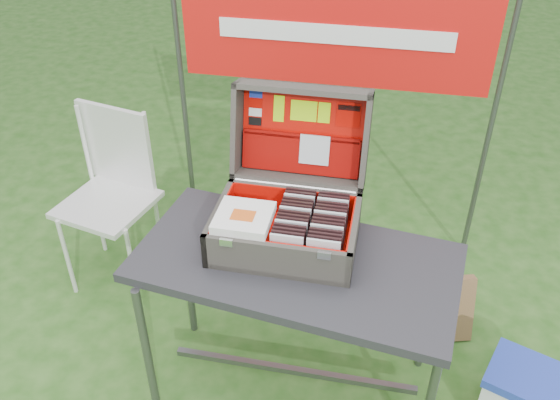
% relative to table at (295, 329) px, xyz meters
% --- Properties ---
extents(ground, '(80.00, 80.00, 0.00)m').
position_rel_table_xyz_m(ground, '(-0.02, 0.08, -0.40)').
color(ground, '#225316').
rests_on(ground, ground).
extents(table, '(1.34, 0.80, 0.79)m').
position_rel_table_xyz_m(table, '(0.00, 0.00, 0.00)').
color(table, '#26262A').
rests_on(table, ground).
extents(table_top, '(1.34, 0.80, 0.04)m').
position_rel_table_xyz_m(table_top, '(0.00, 0.00, 0.38)').
color(table_top, '#26262A').
rests_on(table_top, ground).
extents(table_leg_fl, '(0.04, 0.04, 0.75)m').
position_rel_table_xyz_m(table_leg_fl, '(-0.58, -0.26, -0.02)').
color(table_leg_fl, '#59595B').
rests_on(table_leg_fl, ground).
extents(table_leg_bl, '(0.04, 0.04, 0.75)m').
position_rel_table_xyz_m(table_leg_bl, '(-0.58, 0.26, -0.02)').
color(table_leg_bl, '#59595B').
rests_on(table_leg_bl, ground).
extents(table_leg_br, '(0.04, 0.04, 0.75)m').
position_rel_table_xyz_m(table_leg_br, '(0.58, 0.26, -0.02)').
color(table_leg_br, '#59595B').
rests_on(table_leg_br, ground).
extents(table_brace, '(1.12, 0.03, 0.03)m').
position_rel_table_xyz_m(table_brace, '(0.00, 0.00, -0.28)').
color(table_brace, '#59595B').
rests_on(table_brace, ground).
extents(suitcase, '(0.57, 0.57, 0.53)m').
position_rel_table_xyz_m(suitcase, '(-0.06, 0.14, 0.66)').
color(suitcase, '#524E46').
rests_on(suitcase, table).
extents(suitcase_base_bottom, '(0.57, 0.41, 0.02)m').
position_rel_table_xyz_m(suitcase_base_bottom, '(-0.06, 0.08, 0.41)').
color(suitcase_base_bottom, '#524E46').
rests_on(suitcase_base_bottom, table_top).
extents(suitcase_base_wall_front, '(0.57, 0.02, 0.15)m').
position_rel_table_xyz_m(suitcase_base_wall_front, '(-0.06, -0.11, 0.47)').
color(suitcase_base_wall_front, '#524E46').
rests_on(suitcase_base_wall_front, table_top).
extents(suitcase_base_wall_back, '(0.57, 0.02, 0.15)m').
position_rel_table_xyz_m(suitcase_base_wall_back, '(-0.06, 0.27, 0.47)').
color(suitcase_base_wall_back, '#524E46').
rests_on(suitcase_base_wall_back, table_top).
extents(suitcase_base_wall_left, '(0.02, 0.41, 0.15)m').
position_rel_table_xyz_m(suitcase_base_wall_left, '(-0.33, 0.08, 0.47)').
color(suitcase_base_wall_left, '#524E46').
rests_on(suitcase_base_wall_left, table_top).
extents(suitcase_base_wall_right, '(0.02, 0.41, 0.15)m').
position_rel_table_xyz_m(suitcase_base_wall_right, '(0.22, 0.08, 0.47)').
color(suitcase_base_wall_right, '#524E46').
rests_on(suitcase_base_wall_right, table_top).
extents(suitcase_liner_floor, '(0.53, 0.36, 0.01)m').
position_rel_table_xyz_m(suitcase_liner_floor, '(-0.06, 0.08, 0.42)').
color(suitcase_liner_floor, red).
rests_on(suitcase_liner_floor, suitcase_base_bottom).
extents(suitcase_latch_left, '(0.05, 0.01, 0.03)m').
position_rel_table_xyz_m(suitcase_latch_left, '(-0.24, -0.12, 0.54)').
color(suitcase_latch_left, silver).
rests_on(suitcase_latch_left, suitcase_base_wall_front).
extents(suitcase_latch_right, '(0.05, 0.01, 0.03)m').
position_rel_table_xyz_m(suitcase_latch_right, '(0.12, -0.12, 0.54)').
color(suitcase_latch_right, silver).
rests_on(suitcase_latch_right, suitcase_base_wall_front).
extents(suitcase_hinge, '(0.51, 0.02, 0.02)m').
position_rel_table_xyz_m(suitcase_hinge, '(-0.06, 0.28, 0.55)').
color(suitcase_hinge, silver).
rests_on(suitcase_hinge, suitcase_base_wall_back).
extents(suitcase_lid_back, '(0.57, 0.12, 0.40)m').
position_rel_table_xyz_m(suitcase_lid_back, '(-0.06, 0.47, 0.71)').
color(suitcase_lid_back, '#524E46').
rests_on(suitcase_lid_back, suitcase_base_wall_back).
extents(suitcase_lid_rim_far, '(0.57, 0.15, 0.06)m').
position_rel_table_xyz_m(suitcase_lid_rim_far, '(-0.06, 0.45, 0.92)').
color(suitcase_lid_rim_far, '#524E46').
rests_on(suitcase_lid_rim_far, suitcase_lid_back).
extents(suitcase_lid_rim_near, '(0.57, 0.15, 0.06)m').
position_rel_table_xyz_m(suitcase_lid_rim_near, '(-0.06, 0.36, 0.54)').
color(suitcase_lid_rim_near, '#524E46').
rests_on(suitcase_lid_rim_near, suitcase_lid_back).
extents(suitcase_lid_rim_left, '(0.02, 0.25, 0.43)m').
position_rel_table_xyz_m(suitcase_lid_rim_left, '(-0.33, 0.41, 0.73)').
color(suitcase_lid_rim_left, '#524E46').
rests_on(suitcase_lid_rim_left, suitcase_lid_back).
extents(suitcase_lid_rim_right, '(0.02, 0.25, 0.43)m').
position_rel_table_xyz_m(suitcase_lid_rim_right, '(0.22, 0.41, 0.73)').
color(suitcase_lid_rim_right, '#524E46').
rests_on(suitcase_lid_rim_right, suitcase_lid_back).
extents(suitcase_lid_liner, '(0.52, 0.09, 0.35)m').
position_rel_table_xyz_m(suitcase_lid_liner, '(-0.06, 0.46, 0.72)').
color(suitcase_lid_liner, red).
rests_on(suitcase_lid_liner, suitcase_lid_back).
extents(suitcase_liner_wall_front, '(0.53, 0.01, 0.13)m').
position_rel_table_xyz_m(suitcase_liner_wall_front, '(-0.06, -0.10, 0.48)').
color(suitcase_liner_wall_front, red).
rests_on(suitcase_liner_wall_front, suitcase_base_bottom).
extents(suitcase_liner_wall_back, '(0.53, 0.01, 0.13)m').
position_rel_table_xyz_m(suitcase_liner_wall_back, '(-0.06, 0.26, 0.48)').
color(suitcase_liner_wall_back, red).
rests_on(suitcase_liner_wall_back, suitcase_base_bottom).
extents(suitcase_liner_wall_left, '(0.01, 0.36, 0.13)m').
position_rel_table_xyz_m(suitcase_liner_wall_left, '(-0.32, 0.08, 0.48)').
color(suitcase_liner_wall_left, red).
rests_on(suitcase_liner_wall_left, suitcase_base_bottom).
extents(suitcase_liner_wall_right, '(0.01, 0.36, 0.13)m').
position_rel_table_xyz_m(suitcase_liner_wall_right, '(0.20, 0.08, 0.48)').
color(suitcase_liner_wall_right, red).
rests_on(suitcase_liner_wall_right, suitcase_base_bottom).
extents(suitcase_lid_pocket, '(0.51, 0.07, 0.17)m').
position_rel_table_xyz_m(suitcase_lid_pocket, '(-0.06, 0.42, 0.63)').
color(suitcase_lid_pocket, '#880804').
rests_on(suitcase_lid_pocket, suitcase_lid_liner).
extents(suitcase_pocket_edge, '(0.50, 0.02, 0.02)m').
position_rel_table_xyz_m(suitcase_pocket_edge, '(-0.06, 0.43, 0.71)').
color(suitcase_pocket_edge, '#880804').
rests_on(suitcase_pocket_edge, suitcase_lid_pocket).
extents(suitcase_pocket_cd, '(0.13, 0.04, 0.13)m').
position_rel_table_xyz_m(suitcase_pocket_cd, '(0.00, 0.41, 0.66)').
color(suitcase_pocket_cd, silver).
rests_on(suitcase_pocket_cd, suitcase_lid_pocket).
extents(lid_sticker_cc_a, '(0.06, 0.01, 0.03)m').
position_rel_table_xyz_m(lid_sticker_cc_a, '(-0.27, 0.49, 0.86)').
color(lid_sticker_cc_a, '#1933B2').
rests_on(lid_sticker_cc_a, suitcase_lid_liner).
extents(lid_sticker_cc_b, '(0.06, 0.01, 0.03)m').
position_rel_table_xyz_m(lid_sticker_cc_b, '(-0.27, 0.48, 0.82)').
color(lid_sticker_cc_b, '#C10800').
rests_on(lid_sticker_cc_b, suitcase_lid_liner).
extents(lid_sticker_cc_c, '(0.06, 0.01, 0.03)m').
position_rel_table_xyz_m(lid_sticker_cc_c, '(-0.27, 0.47, 0.78)').
color(lid_sticker_cc_c, white).
rests_on(lid_sticker_cc_c, suitcase_lid_liner).
extents(lid_sticker_cc_d, '(0.06, 0.01, 0.03)m').
position_rel_table_xyz_m(lid_sticker_cc_d, '(-0.27, 0.46, 0.74)').
color(lid_sticker_cc_d, black).
rests_on(lid_sticker_cc_d, suitcase_lid_liner).
extents(lid_card_neon_tall, '(0.05, 0.03, 0.11)m').
position_rel_table_xyz_m(lid_card_neon_tall, '(-0.17, 0.47, 0.81)').
color(lid_card_neon_tall, '#B5F70C').
rests_on(lid_card_neon_tall, suitcase_lid_liner).
extents(lid_card_neon_main, '(0.11, 0.02, 0.08)m').
position_rel_table_xyz_m(lid_card_neon_main, '(-0.06, 0.47, 0.81)').
color(lid_card_neon_main, '#B5F70C').
rests_on(lid_card_neon_main, suitcase_lid_liner).
extents(lid_card_neon_small, '(0.05, 0.02, 0.08)m').
position_rel_table_xyz_m(lid_card_neon_small, '(0.03, 0.47, 0.81)').
color(lid_card_neon_small, '#B5F70C').
rests_on(lid_card_neon_small, suitcase_lid_liner).
extents(lid_sticker_band, '(0.10, 0.03, 0.10)m').
position_rel_table_xyz_m(lid_sticker_band, '(0.13, 0.47, 0.81)').
color(lid_sticker_band, '#C10800').
rests_on(lid_sticker_band, suitcase_lid_liner).
extents(lid_sticker_band_bar, '(0.09, 0.01, 0.02)m').
position_rel_table_xyz_m(lid_sticker_band_bar, '(0.13, 0.48, 0.84)').
color(lid_sticker_band_bar, black).
rests_on(lid_sticker_band_bar, suitcase_lid_liner).
extents(cd_left_0, '(0.13, 0.01, 0.14)m').
position_rel_table_xyz_m(cd_left_0, '(-0.02, -0.08, 0.50)').
color(cd_left_0, silver).
rests_on(cd_left_0, suitcase_liner_floor).
extents(cd_left_1, '(0.13, 0.01, 0.14)m').
position_rel_table_xyz_m(cd_left_1, '(-0.02, -0.05, 0.50)').
color(cd_left_1, black).
rests_on(cd_left_1, suitcase_liner_floor).
extents(cd_left_2, '(0.13, 0.01, 0.14)m').
position_rel_table_xyz_m(cd_left_2, '(-0.02, -0.03, 0.50)').
color(cd_left_2, black).
rests_on(cd_left_2, suitcase_liner_floor).
extents(cd_left_3, '(0.13, 0.01, 0.14)m').
position_rel_table_xyz_m(cd_left_3, '(-0.02, -0.01, 0.50)').
color(cd_left_3, black).
rests_on(cd_left_3, suitcase_liner_floor).
extents(cd_left_4, '(0.13, 0.01, 0.14)m').
position_rel_table_xyz_m(cd_left_4, '(-0.02, 0.01, 0.50)').
color(cd_left_4, silver).
rests_on(cd_left_4, suitcase_liner_floor).
extents(cd_left_5, '(0.13, 0.01, 0.14)m').
position_rel_table_xyz_m(cd_left_5, '(-0.02, 0.03, 0.50)').
color(cd_left_5, black).
rests_on(cd_left_5, suitcase_liner_floor).
extents(cd_left_6, '(0.13, 0.01, 0.14)m').
position_rel_table_xyz_m(cd_left_6, '(-0.02, 0.06, 0.50)').
color(cd_left_6, black).
rests_on(cd_left_6, suitcase_liner_floor).
extents(cd_left_7, '(0.13, 0.01, 0.14)m').
position_rel_table_xyz_m(cd_left_7, '(-0.02, 0.08, 0.50)').
color(cd_left_7, black).
rests_on(cd_left_7, suitcase_liner_floor).
extents(cd_left_8, '(0.13, 0.01, 0.14)m').
position_rel_table_xyz_m(cd_left_8, '(-0.02, 0.10, 0.50)').
color(cd_left_8, silver).
rests_on(cd_left_8, suitcase_liner_floor).
extents(cd_left_9, '(0.13, 0.01, 0.14)m').
position_rel_table_xyz_m(cd_left_9, '(-0.02, 0.12, 0.50)').
color(cd_left_9, black).
rests_on(cd_left_9, suitcase_liner_floor).
extents(cd_left_10, '(0.13, 0.01, 0.14)m').
position_rel_table_xyz_m(cd_left_10, '(-0.02, 0.15, 0.50)').
color(cd_left_10, black).
rests_on(cd_left_10, suitcase_liner_floor).
extents(cd_left_11, '(0.13, 0.01, 0.14)m').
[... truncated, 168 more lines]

